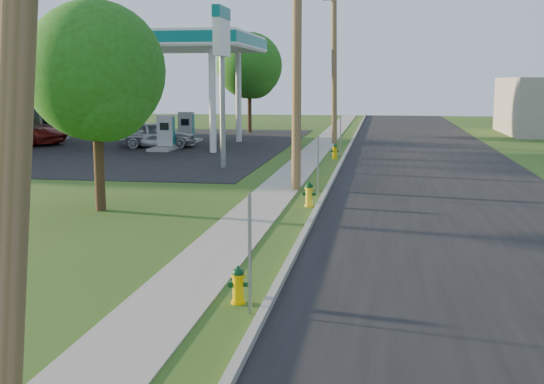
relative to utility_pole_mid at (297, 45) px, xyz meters
The scene contains 22 objects.
road 9.97m from the utility_pole_mid, 53.92° to the right, with size 8.00×120.00×0.02m, color black.
curb 8.60m from the utility_pole_mid, 81.07° to the right, with size 0.15×120.00×0.15m, color gray.
sidewalk 8.59m from the utility_pole_mid, 95.31° to the right, with size 1.50×120.00×0.03m, color gray.
forecourt 22.06m from the utility_pole_mid, 135.75° to the left, with size 26.00×28.00×0.02m, color black.
utility_pole_mid is the anchor object (origin of this frame).
utility_pole_far 18.00m from the utility_pole_mid, 90.00° to the left, with size 1.40×0.32×9.50m.
sign_post_near 13.42m from the utility_pole_mid, 86.20° to the right, with size 0.05×0.04×2.00m, color gray.
sign_post_mid 4.17m from the utility_pole_mid, 49.64° to the right, with size 0.05×0.04×2.00m, color gray.
sign_post_far 11.91m from the utility_pole_mid, 85.66° to the left, with size 0.05×0.04×2.00m, color gray.
gas_canopy 20.14m from the utility_pole_mid, 131.78° to the left, with size 18.18×9.18×6.40m.
fuel_pump_nw 22.52m from the utility_pole_mid, 144.01° to the left, with size 1.20×3.20×1.90m.
fuel_pump_ne 16.31m from the utility_pole_mid, 124.40° to the left, with size 1.20×3.20×1.90m.
fuel_pump_sw 25.05m from the utility_pole_mid, 136.48° to the left, with size 1.20×3.20×1.90m.
fuel_pump_se 19.65m from the utility_pole_mid, 117.63° to the left, with size 1.20×3.20×1.90m.
price_pylon 6.76m from the utility_pole_mid, 125.34° to the left, with size 0.34×2.04×6.85m.
tree_verge 7.04m from the utility_pole_mid, 137.11° to the right, with size 3.99×3.99×6.04m.
tree_lot 26.88m from the utility_pole_mid, 104.29° to the left, with size 4.80×4.80×7.28m.
hydrant_near 13.18m from the utility_pole_mid, 87.44° to the right, with size 0.34×0.30×0.66m.
hydrant_mid 5.57m from the utility_pole_mid, 75.71° to the right, with size 0.40×0.35×0.76m.
hydrant_far 10.93m from the utility_pole_mid, 86.21° to the left, with size 0.39×0.35×0.75m.
car_red 23.81m from the utility_pole_mid, 142.09° to the left, with size 2.78×6.04×1.68m, color maroon.
car_silver 17.48m from the utility_pole_mid, 124.97° to the left, with size 1.76×4.38×1.49m, color #A9ACB0.
Camera 1 is at (2.30, -6.29, 3.76)m, focal length 45.00 mm.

